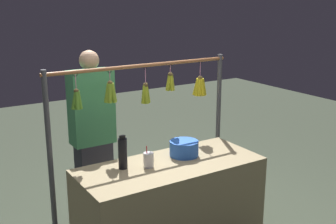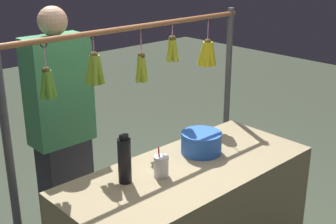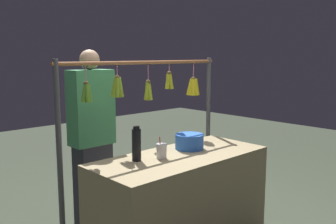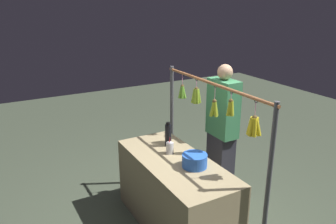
# 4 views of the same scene
# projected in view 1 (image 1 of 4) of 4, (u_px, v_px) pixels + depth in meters

# --- Properties ---
(market_counter) EXTENTS (1.56, 0.67, 0.80)m
(market_counter) POSITION_uv_depth(u_px,v_px,m) (170.00, 208.00, 3.67)
(market_counter) COLOR tan
(market_counter) RESTS_ON ground
(display_rack) EXTENTS (1.79, 0.13, 1.60)m
(display_rack) POSITION_uv_depth(u_px,v_px,m) (146.00, 113.00, 3.86)
(display_rack) COLOR #4C4C51
(display_rack) RESTS_ON ground
(water_bottle) EXTENTS (0.07, 0.07, 0.28)m
(water_bottle) POSITION_uv_depth(u_px,v_px,m) (123.00, 153.00, 3.44)
(water_bottle) COLOR black
(water_bottle) RESTS_ON market_counter
(blue_bucket) EXTENTS (0.25, 0.25, 0.13)m
(blue_bucket) POSITION_uv_depth(u_px,v_px,m) (184.00, 148.00, 3.74)
(blue_bucket) COLOR blue
(blue_bucket) RESTS_ON market_counter
(drink_cup) EXTENTS (0.08, 0.08, 0.18)m
(drink_cup) POSITION_uv_depth(u_px,v_px,m) (148.00, 160.00, 3.48)
(drink_cup) COLOR silver
(drink_cup) RESTS_ON market_counter
(vendor_person) EXTENTS (0.40, 0.22, 1.68)m
(vendor_person) POSITION_uv_depth(u_px,v_px,m) (93.00, 140.00, 4.09)
(vendor_person) COLOR #2D2D38
(vendor_person) RESTS_ON ground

